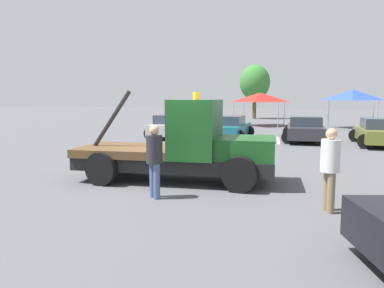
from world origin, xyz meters
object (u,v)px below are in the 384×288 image
(parked_car_silver, at_px, (171,127))
(parked_car_teal, at_px, (229,128))
(parked_car_charcoal, at_px, (305,129))
(person_near_truck, at_px, (330,164))
(person_at_hood, at_px, (154,156))
(tow_truck, at_px, (187,147))
(tree_left, at_px, (255,82))
(canopy_tent_red, at_px, (260,97))
(parked_car_olive, at_px, (381,132))
(canopy_tent_blue, at_px, (352,95))

(parked_car_silver, xyz_separation_m, parked_car_teal, (3.46, 0.26, 0.00))
(parked_car_teal, bearing_deg, parked_car_charcoal, -84.00)
(parked_car_teal, distance_m, parked_car_charcoal, 4.13)
(person_near_truck, bearing_deg, person_at_hood, -18.36)
(tow_truck, bearing_deg, parked_car_silver, 107.43)
(person_near_truck, relative_size, tree_left, 0.28)
(person_at_hood, distance_m, tree_left, 35.75)
(parked_car_teal, relative_size, parked_car_charcoal, 0.99)
(tow_truck, height_order, person_at_hood, tow_truck)
(parked_car_silver, distance_m, tree_left, 23.05)
(person_at_hood, xyz_separation_m, canopy_tent_red, (-2.25, 24.07, 1.43))
(parked_car_olive, bearing_deg, tow_truck, 145.68)
(person_near_truck, bearing_deg, parked_car_silver, -76.61)
(parked_car_teal, relative_size, canopy_tent_red, 1.35)
(canopy_tent_blue, relative_size, tree_left, 0.56)
(parked_car_teal, bearing_deg, person_near_truck, -159.97)
(canopy_tent_blue, bearing_deg, parked_car_teal, -120.75)
(canopy_tent_red, relative_size, tree_left, 0.60)
(parked_car_silver, distance_m, parked_car_charcoal, 7.58)
(parked_car_charcoal, xyz_separation_m, canopy_tent_red, (-4.52, 10.62, 1.74))
(person_near_truck, height_order, tree_left, tree_left)
(canopy_tent_blue, bearing_deg, canopy_tent_red, 178.91)
(parked_car_charcoal, height_order, canopy_tent_blue, canopy_tent_blue)
(parked_car_olive, bearing_deg, canopy_tent_red, 29.48)
(person_at_hood, relative_size, parked_car_olive, 0.38)
(parked_car_charcoal, distance_m, canopy_tent_blue, 10.97)
(parked_car_teal, distance_m, canopy_tent_red, 11.48)
(tow_truck, distance_m, parked_car_olive, 12.18)
(parked_car_olive, height_order, tree_left, tree_left)
(parked_car_silver, relative_size, parked_car_olive, 1.01)
(person_at_hood, height_order, parked_car_silver, person_at_hood)
(tree_left, bearing_deg, canopy_tent_red, -76.00)
(person_near_truck, distance_m, parked_car_charcoal, 13.23)
(tow_truck, bearing_deg, canopy_tent_blue, 68.46)
(person_near_truck, bearing_deg, canopy_tent_red, -98.94)
(person_at_hood, distance_m, parked_car_olive, 13.90)
(parked_car_olive, xyz_separation_m, canopy_tent_red, (-8.11, 11.47, 1.74))
(person_at_hood, xyz_separation_m, canopy_tent_blue, (4.87, 23.94, 1.60))
(person_near_truck, bearing_deg, parked_car_charcoal, -106.70)
(canopy_tent_blue, height_order, tree_left, tree_left)
(parked_car_olive, bearing_deg, person_near_truck, 164.52)
(parked_car_teal, bearing_deg, canopy_tent_red, -1.71)
(parked_car_teal, xyz_separation_m, tree_left, (-3.25, 22.52, 3.47))
(canopy_tent_red, bearing_deg, parked_car_charcoal, -66.93)
(parked_car_teal, bearing_deg, person_at_hood, -175.99)
(person_at_hood, height_order, parked_car_teal, person_at_hood)
(tow_truck, relative_size, parked_car_olive, 1.30)
(canopy_tent_blue, bearing_deg, person_at_hood, -101.49)
(tree_left, bearing_deg, person_at_hood, -81.86)
(person_near_truck, xyz_separation_m, parked_car_olive, (2.10, 12.29, -0.33))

